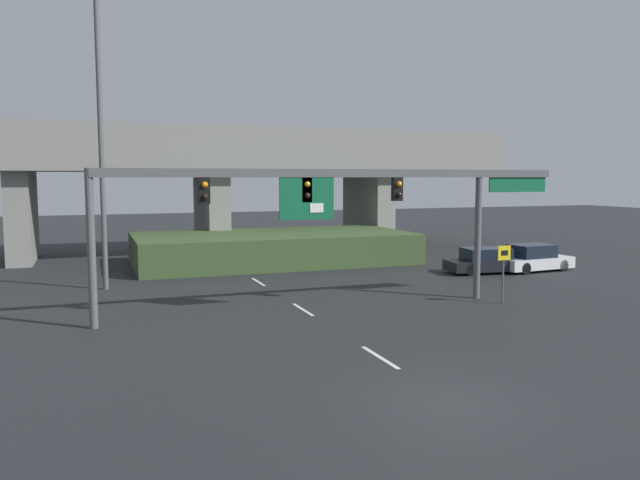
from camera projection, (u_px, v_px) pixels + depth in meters
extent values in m
plane|color=black|center=(449.00, 400.00, 14.66)|extent=(160.00, 160.00, 0.00)
cube|color=silver|center=(380.00, 357.00, 18.14)|extent=(0.14, 2.40, 0.01)
cube|color=silver|center=(303.00, 309.00, 24.66)|extent=(0.14, 2.40, 0.01)
cube|color=silver|center=(258.00, 282.00, 31.18)|extent=(0.14, 2.40, 0.01)
cube|color=silver|center=(229.00, 264.00, 37.71)|extent=(0.14, 2.40, 0.01)
cylinder|color=#515456|center=(91.00, 249.00, 21.33)|extent=(0.28, 0.28, 5.53)
cylinder|color=#515456|center=(478.00, 235.00, 26.69)|extent=(0.28, 0.28, 5.53)
cube|color=#515456|center=(348.00, 173.00, 24.35)|extent=(19.07, 0.32, 0.32)
cube|color=black|center=(204.00, 191.00, 22.47)|extent=(0.40, 0.28, 0.95)
sphere|color=orange|center=(205.00, 185.00, 22.28)|extent=(0.22, 0.22, 0.22)
sphere|color=black|center=(205.00, 197.00, 22.33)|extent=(0.22, 0.22, 0.22)
cube|color=black|center=(306.00, 190.00, 23.81)|extent=(0.40, 0.28, 0.95)
sphere|color=orange|center=(307.00, 184.00, 23.63)|extent=(0.22, 0.22, 0.22)
sphere|color=black|center=(307.00, 196.00, 23.67)|extent=(0.22, 0.22, 0.22)
cube|color=black|center=(397.00, 189.00, 25.15)|extent=(0.40, 0.28, 0.95)
sphere|color=orange|center=(399.00, 184.00, 24.97)|extent=(0.22, 0.22, 0.22)
sphere|color=black|center=(399.00, 195.00, 25.01)|extent=(0.22, 0.22, 0.22)
cube|color=#115B38|center=(307.00, 199.00, 23.75)|extent=(2.18, 0.08, 1.61)
cube|color=white|center=(317.00, 208.00, 23.87)|extent=(0.54, 0.03, 0.35)
cube|color=#115B38|center=(518.00, 185.00, 27.08)|extent=(2.91, 0.07, 0.64)
cylinder|color=#4C4C4C|center=(503.00, 274.00, 25.69)|extent=(0.08, 0.08, 2.47)
cube|color=yellow|center=(504.00, 253.00, 25.56)|extent=(0.60, 0.03, 0.60)
cube|color=black|center=(505.00, 253.00, 25.55)|extent=(0.33, 0.01, 0.21)
cylinder|color=#515456|center=(99.00, 96.00, 28.23)|extent=(0.24, 0.24, 17.77)
cube|color=gray|center=(210.00, 157.00, 42.27)|extent=(41.50, 7.98, 1.98)
cube|color=gray|center=(221.00, 132.00, 38.59)|extent=(41.50, 0.40, 0.90)
cube|color=gray|center=(22.00, 217.00, 38.60)|extent=(1.40, 6.39, 5.58)
cube|color=gray|center=(211.00, 213.00, 42.65)|extent=(1.40, 6.39, 5.58)
cube|color=gray|center=(368.00, 210.00, 46.70)|extent=(1.40, 6.39, 5.58)
cube|color=#384C28|center=(273.00, 248.00, 38.12)|extent=(16.53, 8.16, 1.82)
cube|color=black|center=(489.00, 265.00, 34.11)|extent=(4.86, 2.40, 0.55)
cube|color=black|center=(486.00, 254.00, 34.01)|extent=(2.62, 1.94, 0.66)
cylinder|color=black|center=(505.00, 264.00, 35.23)|extent=(0.66, 0.30, 0.64)
cylinder|color=black|center=(520.00, 268.00, 33.67)|extent=(0.66, 0.30, 0.64)
cylinder|color=black|center=(458.00, 266.00, 34.58)|extent=(0.66, 0.30, 0.64)
cylinder|color=black|center=(471.00, 270.00, 33.02)|extent=(0.66, 0.30, 0.64)
cube|color=silver|center=(533.00, 262.00, 34.85)|extent=(4.56, 2.24, 0.62)
cube|color=black|center=(531.00, 251.00, 34.70)|extent=(2.43, 1.88, 0.72)
cylinder|color=black|center=(541.00, 262.00, 36.18)|extent=(0.66, 0.27, 0.64)
cylinder|color=black|center=(563.00, 265.00, 34.70)|extent=(0.66, 0.27, 0.64)
cylinder|color=black|center=(504.00, 265.00, 35.02)|extent=(0.66, 0.27, 0.64)
cylinder|color=black|center=(525.00, 269.00, 33.54)|extent=(0.66, 0.27, 0.64)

